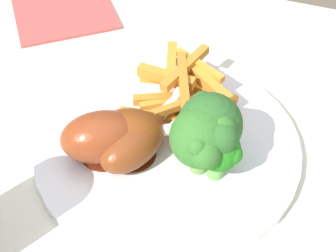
{
  "coord_description": "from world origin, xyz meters",
  "views": [
    {
      "loc": [
        0.09,
        -0.3,
        1.1
      ],
      "look_at": [
        -0.02,
        0.0,
        0.77
      ],
      "focal_mm": 48.77,
      "sensor_mm": 36.0,
      "label": 1
    }
  ],
  "objects_px": {
    "dining_table": "(184,218)",
    "carrot_fries_pile": "(181,89)",
    "broccoli_floret_front": "(220,150)",
    "broccoli_floret_back": "(204,139)",
    "broccoli_floret_middle": "(212,127)",
    "chicken_drumstick_far": "(106,137)",
    "chicken_drumstick_near": "(133,133)",
    "dinner_plate": "(168,143)",
    "chicken_drumstick_extra": "(136,139)"
  },
  "relations": [
    {
      "from": "broccoli_floret_front",
      "to": "broccoli_floret_middle",
      "type": "height_order",
      "value": "broccoli_floret_middle"
    },
    {
      "from": "dining_table",
      "to": "chicken_drumstick_near",
      "type": "bearing_deg",
      "value": -156.94
    },
    {
      "from": "chicken_drumstick_far",
      "to": "dinner_plate",
      "type": "bearing_deg",
      "value": 37.88
    },
    {
      "from": "broccoli_floret_middle",
      "to": "chicken_drumstick_extra",
      "type": "height_order",
      "value": "broccoli_floret_middle"
    },
    {
      "from": "dinner_plate",
      "to": "chicken_drumstick_far",
      "type": "bearing_deg",
      "value": -142.12
    },
    {
      "from": "broccoli_floret_front",
      "to": "chicken_drumstick_far",
      "type": "height_order",
      "value": "broccoli_floret_front"
    },
    {
      "from": "broccoli_floret_front",
      "to": "dinner_plate",
      "type": "bearing_deg",
      "value": 156.36
    },
    {
      "from": "carrot_fries_pile",
      "to": "chicken_drumstick_far",
      "type": "height_order",
      "value": "chicken_drumstick_far"
    },
    {
      "from": "carrot_fries_pile",
      "to": "chicken_drumstick_far",
      "type": "distance_m",
      "value": 0.11
    },
    {
      "from": "broccoli_floret_back",
      "to": "chicken_drumstick_near",
      "type": "bearing_deg",
      "value": 176.92
    },
    {
      "from": "broccoli_floret_back",
      "to": "chicken_drumstick_extra",
      "type": "relative_size",
      "value": 0.53
    },
    {
      "from": "dining_table",
      "to": "carrot_fries_pile",
      "type": "relative_size",
      "value": 7.39
    },
    {
      "from": "broccoli_floret_middle",
      "to": "chicken_drumstick_extra",
      "type": "distance_m",
      "value": 0.08
    },
    {
      "from": "broccoli_floret_back",
      "to": "dining_table",
      "type": "bearing_deg",
      "value": 132.02
    },
    {
      "from": "broccoli_floret_back",
      "to": "chicken_drumstick_extra",
      "type": "height_order",
      "value": "broccoli_floret_back"
    },
    {
      "from": "dinner_plate",
      "to": "carrot_fries_pile",
      "type": "bearing_deg",
      "value": 97.28
    },
    {
      "from": "broccoli_floret_front",
      "to": "chicken_drumstick_far",
      "type": "bearing_deg",
      "value": -173.45
    },
    {
      "from": "broccoli_floret_middle",
      "to": "chicken_drumstick_far",
      "type": "bearing_deg",
      "value": -164.19
    },
    {
      "from": "broccoli_floret_front",
      "to": "chicken_drumstick_near",
      "type": "height_order",
      "value": "broccoli_floret_front"
    },
    {
      "from": "chicken_drumstick_far",
      "to": "chicken_drumstick_extra",
      "type": "height_order",
      "value": "chicken_drumstick_far"
    },
    {
      "from": "broccoli_floret_back",
      "to": "chicken_drumstick_extra",
      "type": "distance_m",
      "value": 0.07
    },
    {
      "from": "dining_table",
      "to": "chicken_drumstick_near",
      "type": "relative_size",
      "value": 8.76
    },
    {
      "from": "broccoli_floret_back",
      "to": "chicken_drumstick_far",
      "type": "distance_m",
      "value": 0.1
    },
    {
      "from": "broccoli_floret_back",
      "to": "broccoli_floret_front",
      "type": "bearing_deg",
      "value": 1.63
    },
    {
      "from": "broccoli_floret_middle",
      "to": "broccoli_floret_back",
      "type": "bearing_deg",
      "value": -99.92
    },
    {
      "from": "broccoli_floret_back",
      "to": "chicken_drumstick_far",
      "type": "relative_size",
      "value": 0.6
    },
    {
      "from": "carrot_fries_pile",
      "to": "chicken_drumstick_near",
      "type": "distance_m",
      "value": 0.09
    },
    {
      "from": "broccoli_floret_middle",
      "to": "chicken_drumstick_far",
      "type": "height_order",
      "value": "broccoli_floret_middle"
    },
    {
      "from": "dinner_plate",
      "to": "broccoli_floret_back",
      "type": "distance_m",
      "value": 0.07
    },
    {
      "from": "chicken_drumstick_near",
      "to": "broccoli_floret_front",
      "type": "bearing_deg",
      "value": -2.26
    },
    {
      "from": "broccoli_floret_front",
      "to": "chicken_drumstick_extra",
      "type": "height_order",
      "value": "broccoli_floret_front"
    },
    {
      "from": "chicken_drumstick_far",
      "to": "chicken_drumstick_near",
      "type": "bearing_deg",
      "value": 35.99
    },
    {
      "from": "dinner_plate",
      "to": "broccoli_floret_middle",
      "type": "height_order",
      "value": "broccoli_floret_middle"
    },
    {
      "from": "broccoli_floret_back",
      "to": "carrot_fries_pile",
      "type": "distance_m",
      "value": 0.11
    },
    {
      "from": "broccoli_floret_back",
      "to": "broccoli_floret_middle",
      "type": "bearing_deg",
      "value": 80.08
    },
    {
      "from": "dining_table",
      "to": "carrot_fries_pile",
      "type": "bearing_deg",
      "value": 115.41
    },
    {
      "from": "broccoli_floret_front",
      "to": "chicken_drumstick_extra",
      "type": "distance_m",
      "value": 0.09
    },
    {
      "from": "dinner_plate",
      "to": "chicken_drumstick_extra",
      "type": "relative_size",
      "value": 1.98
    },
    {
      "from": "dining_table",
      "to": "broccoli_floret_front",
      "type": "relative_size",
      "value": 17.37
    },
    {
      "from": "dining_table",
      "to": "chicken_drumstick_near",
      "type": "distance_m",
      "value": 0.17
    },
    {
      "from": "chicken_drumstick_extra",
      "to": "broccoli_floret_middle",
      "type": "bearing_deg",
      "value": 12.94
    },
    {
      "from": "broccoli_floret_front",
      "to": "chicken_drumstick_near",
      "type": "distance_m",
      "value": 0.09
    },
    {
      "from": "broccoli_floret_back",
      "to": "chicken_drumstick_near",
      "type": "xyz_separation_m",
      "value": [
        -0.07,
        0.0,
        -0.02
      ]
    },
    {
      "from": "broccoli_floret_middle",
      "to": "broccoli_floret_back",
      "type": "xyz_separation_m",
      "value": [
        -0.0,
        -0.02,
        -0.0
      ]
    },
    {
      "from": "dining_table",
      "to": "broccoli_floret_back",
      "type": "xyz_separation_m",
      "value": [
        0.02,
        -0.03,
        0.18
      ]
    },
    {
      "from": "chicken_drumstick_extra",
      "to": "dining_table",
      "type": "bearing_deg",
      "value": 29.88
    },
    {
      "from": "carrot_fries_pile",
      "to": "dining_table",
      "type": "bearing_deg",
      "value": -64.59
    },
    {
      "from": "broccoli_floret_front",
      "to": "broccoli_floret_back",
      "type": "distance_m",
      "value": 0.02
    },
    {
      "from": "broccoli_floret_front",
      "to": "carrot_fries_pile",
      "type": "distance_m",
      "value": 0.11
    },
    {
      "from": "chicken_drumstick_far",
      "to": "broccoli_floret_back",
      "type": "bearing_deg",
      "value": 7.34
    }
  ]
}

